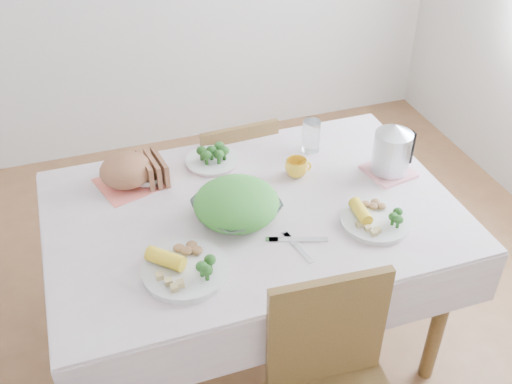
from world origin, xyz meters
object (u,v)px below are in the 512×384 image
object	(u,v)px
dining_table	(253,282)
electric_kettle	(392,147)
salad_bowl	(237,210)
dinner_plate_right	(375,221)
chair_far	(229,175)
dinner_plate_left	(185,270)
yellow_mug	(296,168)

from	to	relation	value
dining_table	electric_kettle	size ratio (longest dim) A/B	6.78
salad_bowl	dinner_plate_right	bearing A→B (deg)	-22.49
dinner_plate_right	salad_bowl	bearing A→B (deg)	157.51
chair_far	dinner_plate_left	distance (m)	1.03
yellow_mug	salad_bowl	bearing A→B (deg)	-149.59
dinner_plate_left	yellow_mug	distance (m)	0.68
chair_far	electric_kettle	world-z (taller)	electric_kettle
dinner_plate_right	dining_table	bearing A→B (deg)	150.54
chair_far	yellow_mug	world-z (taller)	chair_far
chair_far	electric_kettle	xyz separation A→B (m)	(0.50, -0.60, 0.42)
salad_bowl	dinner_plate_right	xyz separation A→B (m)	(0.46, -0.19, -0.02)
chair_far	electric_kettle	distance (m)	0.88
dining_table	yellow_mug	xyz separation A→B (m)	(0.23, 0.15, 0.42)
chair_far	dinner_plate_right	bearing A→B (deg)	106.01
yellow_mug	electric_kettle	size ratio (longest dim) A/B	0.44
dinner_plate_left	electric_kettle	xyz separation A→B (m)	(0.90, 0.29, 0.11)
dinner_plate_right	dinner_plate_left	bearing A→B (deg)	-177.70
chair_far	yellow_mug	xyz separation A→B (m)	(0.14, -0.49, 0.33)
dining_table	salad_bowl	bearing A→B (deg)	-157.14
electric_kettle	dinner_plate_left	bearing A→B (deg)	-153.93
chair_far	dinner_plate_left	bearing A→B (deg)	62.41
salad_bowl	electric_kettle	distance (m)	0.67
dinner_plate_right	electric_kettle	bearing A→B (deg)	53.21
dining_table	electric_kettle	world-z (taller)	electric_kettle
dinner_plate_left	dinner_plate_right	bearing A→B (deg)	2.30
dining_table	salad_bowl	world-z (taller)	salad_bowl
chair_far	dinner_plate_left	xyz separation A→B (m)	(-0.40, -0.89, 0.31)
chair_far	dining_table	bearing A→B (deg)	78.78
salad_bowl	yellow_mug	distance (m)	0.35
electric_kettle	dinner_plate_right	bearing A→B (deg)	-118.76
dinner_plate_right	electric_kettle	size ratio (longest dim) A/B	1.23
dinner_plate_right	yellow_mug	bearing A→B (deg)	113.25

